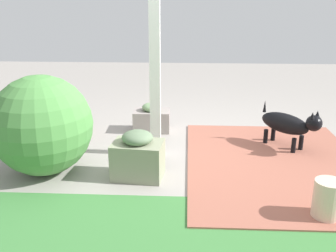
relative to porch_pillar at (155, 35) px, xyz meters
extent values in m
plane|color=gray|center=(-0.44, -0.04, -1.28)|extent=(12.00, 12.00, 0.00)
cube|color=#9C5948|center=(-1.25, 0.24, -1.27)|extent=(1.80, 2.40, 0.02)
cube|color=white|center=(0.00, 0.00, 0.00)|extent=(0.11, 0.11, 2.56)
cube|color=gray|center=(0.12, -0.78, -1.15)|extent=(0.46, 0.33, 0.27)
ellipsoid|color=gray|center=(0.12, -0.78, -0.97)|extent=(0.24, 0.24, 0.11)
cube|color=gray|center=(0.12, 0.58, -1.10)|extent=(0.50, 0.39, 0.35)
ellipsoid|color=#617959|center=(0.12, 0.58, -0.88)|extent=(0.29, 0.29, 0.13)
sphere|color=#4B8841|center=(1.04, 0.51, -0.80)|extent=(0.96, 0.96, 0.96)
cylinder|color=#C96A42|center=(1.13, -0.59, -1.18)|extent=(0.20, 0.20, 0.19)
cone|color=brown|center=(1.13, -0.59, -0.91)|extent=(0.18, 0.18, 0.35)
ellipsoid|color=black|center=(-1.43, -0.26, -0.99)|extent=(0.55, 0.58, 0.22)
sphere|color=black|center=(-1.67, 0.01, -0.90)|extent=(0.17, 0.17, 0.17)
cone|color=black|center=(-1.70, -0.03, -0.80)|extent=(0.05, 0.05, 0.07)
cone|color=black|center=(-1.63, 0.04, -0.80)|extent=(0.05, 0.05, 0.07)
cylinder|color=black|center=(-1.61, -0.17, -1.19)|extent=(0.05, 0.05, 0.18)
cylinder|color=black|center=(-1.50, -0.07, -1.19)|extent=(0.05, 0.05, 0.18)
cylinder|color=black|center=(-1.36, -0.44, -1.19)|extent=(0.05, 0.05, 0.18)
cylinder|color=black|center=(-1.25, -0.35, -1.19)|extent=(0.05, 0.05, 0.18)
cone|color=black|center=(-1.24, -0.47, -0.85)|extent=(0.04, 0.04, 0.14)
cylinder|color=beige|center=(-1.43, 1.23, -1.12)|extent=(0.23, 0.23, 0.32)
camera|label=1|loc=(-0.34, 3.97, 0.38)|focal=41.89mm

